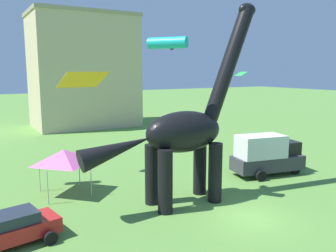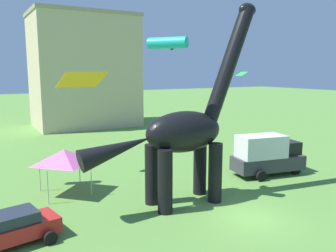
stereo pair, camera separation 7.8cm
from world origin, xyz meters
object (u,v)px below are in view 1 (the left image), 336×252
parked_sedan_left (12,228)px  person_near_flyer (195,147)px  dinosaur_sculpture (183,132)px  kite_near_low (241,74)px  kite_drifting (207,122)px  kite_mid_center (83,80)px  kite_far_left (169,43)px  person_far_spectator (241,150)px  festival_canopy_tent (64,156)px  parked_box_truck (267,154)px

parked_sedan_left → person_near_flyer: bearing=19.1°
dinosaur_sculpture → kite_near_low: dinosaur_sculpture is taller
kite_drifting → kite_mid_center: size_ratio=0.61×
parked_sedan_left → kite_mid_center: 9.03m
kite_far_left → kite_mid_center: bearing=-137.8°
person_far_spectator → festival_canopy_tent: size_ratio=0.35×
festival_canopy_tent → person_near_flyer: bearing=17.6°
parked_box_truck → person_near_flyer: 7.88m
dinosaur_sculpture → kite_drifting: dinosaur_sculpture is taller
kite_drifting → parked_box_truck: bearing=-38.4°
dinosaur_sculpture → parked_sedan_left: size_ratio=2.76×
kite_drifting → person_far_spectator: bearing=22.8°
kite_drifting → person_near_flyer: bearing=64.8°
kite_far_left → kite_mid_center: (-7.03, -6.37, -1.88)m
festival_canopy_tent → kite_mid_center: kite_mid_center is taller
kite_far_left → kite_mid_center: size_ratio=1.51×
parked_sedan_left → parked_box_truck: size_ratio=0.76×
kite_near_low → kite_far_left: bearing=-147.0°
person_near_flyer → kite_mid_center: (-15.06, -15.24, 6.86)m
kite_far_left → kite_mid_center: kite_far_left is taller
kite_drifting → kite_far_left: size_ratio=0.40×
parked_box_truck → person_far_spectator: size_ratio=5.35×
festival_canopy_tent → kite_far_left: 9.99m
parked_box_truck → kite_mid_center: bearing=-144.8°
parked_box_truck → kite_drifting: kite_drifting is taller
festival_canopy_tent → kite_drifting: size_ratio=3.17×
person_far_spectator → person_near_flyer: size_ratio=0.74×
parked_box_truck → kite_mid_center: (-16.50, -7.53, 6.12)m
dinosaur_sculpture → parked_sedan_left: bearing=-156.7°
person_far_spectator → kite_drifting: size_ratio=1.11×
parked_sedan_left → kite_near_low: size_ratio=2.92×
person_near_flyer → parked_sedan_left: bearing=28.1°
person_far_spectator → kite_near_low: size_ratio=0.72×
parked_sedan_left → kite_mid_center: kite_mid_center is taller
festival_canopy_tent → kite_near_low: (18.41, 3.88, 5.21)m
parked_sedan_left → kite_drifting: bearing=8.1°
parked_sedan_left → person_far_spectator: 22.05m
kite_mid_center → festival_canopy_tent: bearing=80.9°
kite_far_left → kite_drifting: bearing=35.3°
person_far_spectator → person_near_flyer: (-3.61, 2.32, 0.24)m
kite_far_left → festival_canopy_tent: bearing=138.4°
festival_canopy_tent → kite_mid_center: (-1.78, -11.04, 5.22)m
festival_canopy_tent → parked_box_truck: bearing=-13.4°
person_near_flyer → dinosaur_sculpture: bearing=50.1°
dinosaur_sculpture → festival_canopy_tent: dinosaur_sculpture is taller
dinosaur_sculpture → parked_box_truck: 9.40m
kite_drifting → kite_near_low: size_ratio=0.65×
kite_far_left → kite_near_low: kite_far_left is taller
dinosaur_sculpture → kite_drifting: bearing=62.6°
parked_sedan_left → festival_canopy_tent: 7.05m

